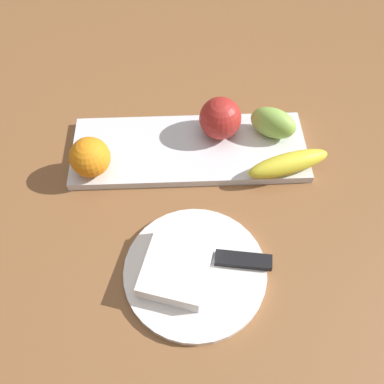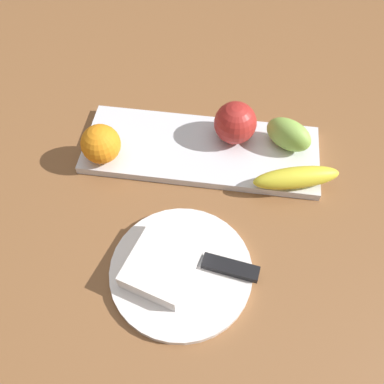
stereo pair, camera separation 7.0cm
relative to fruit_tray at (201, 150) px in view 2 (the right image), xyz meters
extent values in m
plane|color=brown|center=(-0.04, -0.01, -0.01)|extent=(2.40, 2.40, 0.00)
cube|color=silver|center=(0.00, 0.00, 0.00)|extent=(0.45, 0.16, 0.02)
sphere|color=#A82622|center=(-0.06, -0.03, 0.05)|extent=(0.08, 0.08, 0.08)
ellipsoid|color=yellow|center=(-0.18, 0.06, 0.03)|extent=(0.16, 0.08, 0.04)
sphere|color=orange|center=(0.18, 0.05, 0.04)|extent=(0.07, 0.07, 0.07)
ellipsoid|color=#8DBA4D|center=(-0.16, -0.03, 0.04)|extent=(0.10, 0.09, 0.06)
cylinder|color=white|center=(0.00, 0.25, 0.00)|extent=(0.23, 0.23, 0.01)
cube|color=white|center=(0.03, 0.25, 0.02)|extent=(0.13, 0.14, 0.03)
cube|color=silver|center=(-0.02, 0.23, 0.01)|extent=(0.15, 0.04, 0.00)
cube|color=black|center=(-0.08, 0.24, 0.01)|extent=(0.09, 0.04, 0.01)
camera|label=1|loc=(0.02, 0.52, 0.61)|focal=38.87mm
camera|label=2|loc=(-0.05, 0.52, 0.61)|focal=38.87mm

